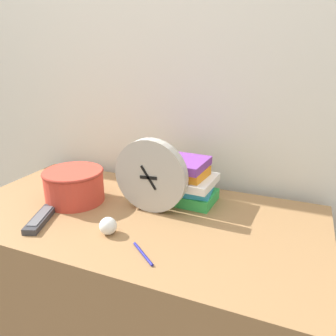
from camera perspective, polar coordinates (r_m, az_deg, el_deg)
name	(u,v)px	position (r m, az deg, el deg)	size (l,w,h in m)	color
wall_back	(178,63)	(1.41, 1.70, 17.86)	(6.00, 0.04, 2.40)	silver
desk	(139,294)	(1.37, -5.11, -21.05)	(1.29, 0.66, 0.70)	olive
desk_clock	(151,176)	(1.14, -3.04, -1.39)	(0.27, 0.04, 0.27)	#B7B2A8
book_stack	(184,181)	(1.23, 2.89, -2.22)	(0.23, 0.19, 0.17)	green
basket	(74,185)	(1.29, -16.03, -2.78)	(0.23, 0.23, 0.12)	#C63D2D
tv_remote	(41,218)	(1.19, -21.26, -8.19)	(0.11, 0.19, 0.02)	#333338
crumpled_paper_ball	(108,226)	(1.05, -10.40, -9.89)	(0.06, 0.06, 0.06)	white
pen	(143,254)	(0.96, -4.39, -14.66)	(0.10, 0.08, 0.01)	navy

